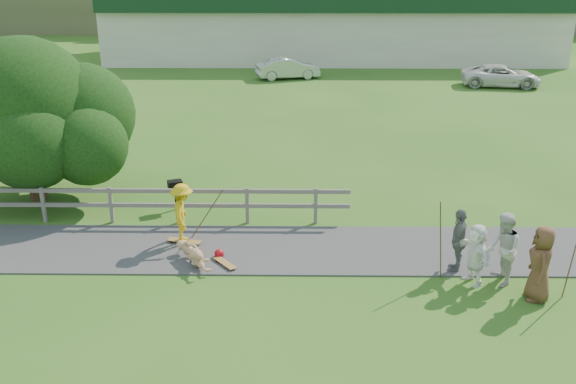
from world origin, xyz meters
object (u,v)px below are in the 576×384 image
car_silver (288,68)px  tree (30,134)px  skater_rider (183,217)px  spectator_a (503,249)px  spectator_b (459,240)px  skater_fallen (194,254)px  spectator_c (541,264)px  spectator_d (475,254)px  car_white (501,76)px  bbq (176,195)px

car_silver → tree: 22.42m
car_silver → tree: tree is taller
skater_rider → spectator_a: size_ratio=0.92×
spectator_b → tree: bearing=-91.6°
skater_rider → tree: 6.42m
skater_rider → skater_fallen: skater_rider is taller
skater_rider → spectator_c: 9.05m
tree → spectator_a: bearing=-22.4°
skater_fallen → spectator_d: 6.95m
spectator_b → spectator_d: (0.25, -0.64, -0.06)m
tree → spectator_c: bearing=-24.2°
car_white → skater_fallen: bearing=154.5°
tree → bbq: tree is taller
skater_fallen → spectator_a: bearing=-39.9°
spectator_b → spectator_c: (1.51, -1.39, 0.07)m
spectator_c → tree: bearing=-105.7°
spectator_a → spectator_c: 0.97m
skater_fallen → car_silver: (2.05, 25.56, 0.37)m
skater_rider → spectator_d: 7.62m
spectator_c → tree: (-13.87, 6.22, 1.25)m
spectator_a → car_silver: bearing=-167.0°
car_silver → spectator_b: bearing=174.6°
spectator_a → car_silver: 27.01m
skater_fallen → spectator_a: spectator_a is taller
car_silver → spectator_a: bearing=176.3°
skater_rider → skater_fallen: size_ratio=1.05×
spectator_b → car_white: 24.83m
spectator_d → bbq: bearing=-137.6°
skater_fallen → spectator_c: size_ratio=0.87×
car_silver → bbq: (-3.16, -21.84, -0.18)m
spectator_a → spectator_d: spectator_a is taller
spectator_a → car_white: 25.18m
spectator_a → spectator_b: 1.11m
skater_rider → car_white: size_ratio=0.36×
spectator_d → spectator_c: bearing=41.4°
skater_fallen → spectator_c: 8.33m
car_silver → bbq: bearing=156.3°
spectator_b → spectator_c: bearing=67.1°
spectator_b → tree: (-12.36, 4.83, 1.32)m
spectator_d → bbq: spectator_d is taller
bbq → car_silver: bearing=61.0°
car_white → bbq: (-15.80, -19.52, -0.17)m
spectator_c → car_white: bearing=173.7°
skater_rider → spectator_b: size_ratio=0.99×
spectator_c → spectator_a: bearing=-132.2°
bbq → tree: bearing=148.6°
car_white → spectator_a: bearing=170.3°
spectator_d → car_silver: (-4.83, 26.44, -0.11)m
skater_fallen → car_white: bearing=24.5°
spectator_c → car_white: spectator_c is taller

